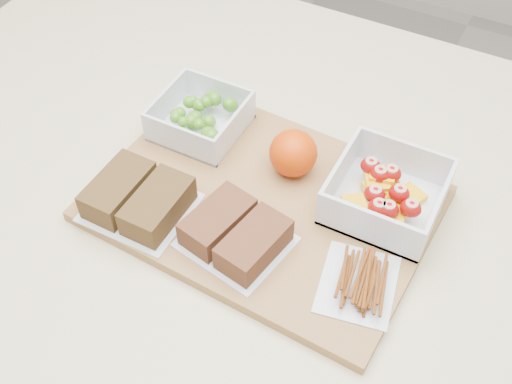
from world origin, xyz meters
TOP-DOWN VIEW (x-y plane):
  - counter at (0.00, 0.00)m, footprint 1.20×0.90m
  - cutting_board at (0.03, -0.01)m, footprint 0.44×0.32m
  - grape_container at (-0.11, 0.06)m, footprint 0.12×0.12m
  - fruit_container at (0.17, 0.05)m, footprint 0.13×0.13m
  - orange at (0.04, 0.05)m, footprint 0.06×0.06m
  - sandwich_bag_left at (-0.10, -0.10)m, footprint 0.13×0.11m
  - sandwich_bag_center at (0.03, -0.09)m, footprint 0.14×0.13m
  - pretzel_bag at (0.19, -0.08)m, footprint 0.10×0.12m

SIDE VIEW (x-z plane):
  - counter at x=0.00m, z-range 0.00..0.90m
  - cutting_board at x=0.03m, z-range 0.90..0.92m
  - pretzel_bag at x=0.19m, z-range 0.92..0.94m
  - sandwich_bag_center at x=0.03m, z-range 0.92..0.95m
  - sandwich_bag_left at x=-0.10m, z-range 0.92..0.96m
  - grape_container at x=-0.11m, z-range 0.91..0.96m
  - fruit_container at x=0.17m, z-range 0.91..0.97m
  - orange at x=0.04m, z-range 0.92..0.98m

